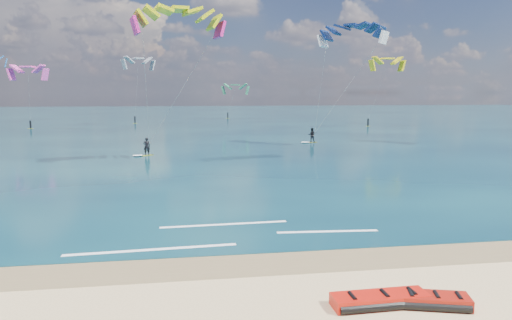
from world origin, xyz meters
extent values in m
plane|color=tan|center=(0.00, 40.00, 0.00)|extent=(320.00, 320.00, 0.00)
cube|color=brown|center=(0.00, 3.00, 0.00)|extent=(320.00, 2.40, 0.01)
cube|color=#092233|center=(0.00, 104.00, 0.02)|extent=(320.00, 200.00, 0.04)
cube|color=#CCE11A|center=(-5.82, 33.21, 0.07)|extent=(1.25, 1.21, 0.06)
imported|color=black|center=(-5.82, 33.21, 0.97)|extent=(0.66, 0.45, 1.76)
cylinder|color=black|center=(-5.52, 32.92, 1.22)|extent=(0.42, 0.39, 0.04)
cube|color=gold|center=(13.63, 42.52, 0.07)|extent=(1.47, 0.78, 0.06)
imported|color=black|center=(13.63, 42.52, 0.98)|extent=(1.01, 0.87, 1.78)
cylinder|color=black|center=(13.94, 42.21, 1.29)|extent=(0.56, 0.19, 0.04)
cube|color=white|center=(-3.23, 5.00, 0.04)|extent=(6.79, 0.60, 0.01)
cube|color=white|center=(-0.09, 8.10, 0.04)|extent=(6.04, 0.46, 0.01)
cube|color=white|center=(4.43, 6.30, 0.04)|extent=(4.61, 0.57, 0.01)
camera|label=1|loc=(-1.68, -12.86, 6.24)|focal=32.00mm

